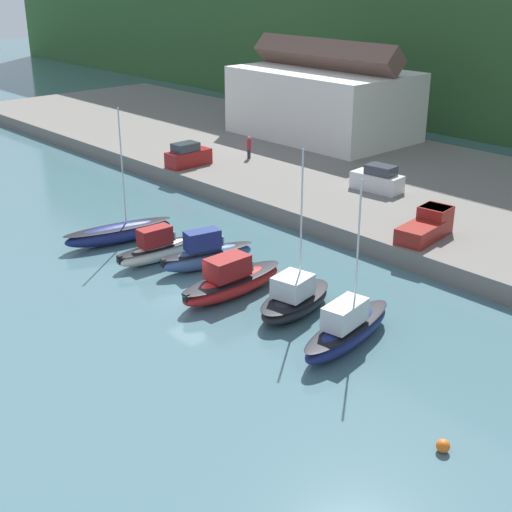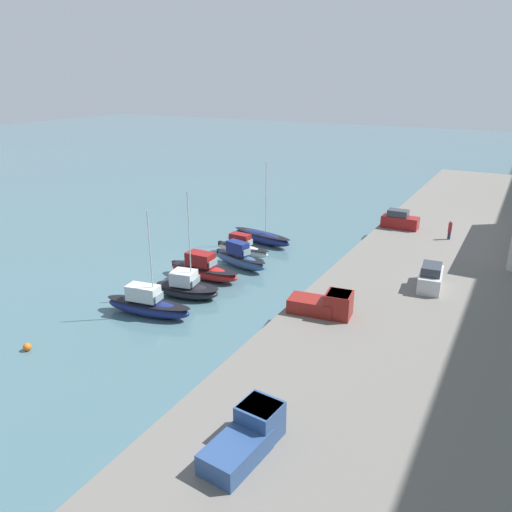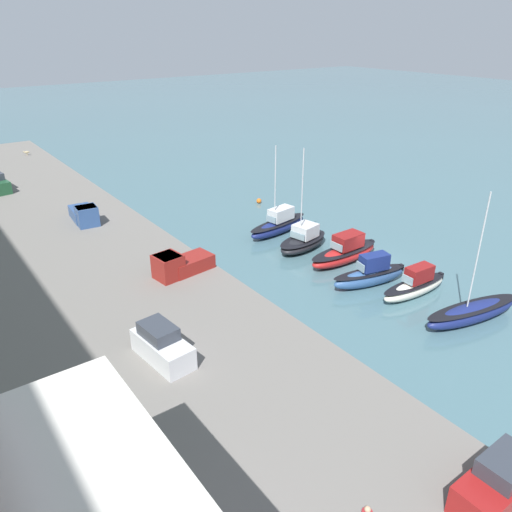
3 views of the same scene
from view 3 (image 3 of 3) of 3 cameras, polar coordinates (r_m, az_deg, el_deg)
ground_plane at (r=44.75m, az=12.98°, el=-0.77°), size 320.00×320.00×0.00m
quay_promenade at (r=32.01m, az=-20.81°, el=-11.79°), size 127.44×27.29×1.35m
moored_boat_0 at (r=38.04m, az=23.45°, el=-5.93°), size 3.24×8.26×9.58m
moored_boat_1 at (r=40.00m, az=17.74°, el=-3.21°), size 1.88×6.55×2.41m
moored_boat_2 at (r=40.52m, az=12.92°, el=-2.06°), size 2.94×6.78×2.66m
moored_boat_3 at (r=44.10m, az=10.13°, el=0.45°), size 2.22×7.54×2.57m
moored_boat_4 at (r=46.13m, az=5.43°, el=1.79°), size 3.53×6.21×9.50m
moored_boat_5 at (r=49.62m, az=2.61°, el=3.67°), size 3.04×7.76×8.85m
parked_car_0 at (r=24.05m, az=26.03°, el=-22.29°), size 1.85×4.22×2.16m
parked_car_1 at (r=29.52m, az=-10.71°, el=-10.00°), size 4.36×2.22×2.16m
pickup_truck_0 at (r=38.83m, az=-8.79°, el=-0.97°), size 2.53×4.93×1.90m
pickup_truck_1 at (r=51.45m, az=-18.98°, el=4.54°), size 4.88×2.37×1.90m
dog_on_quay at (r=82.30m, az=-24.76°, el=10.72°), size 0.41×0.88×0.68m
mooring_buoy_0 at (r=58.33m, az=0.34°, el=6.32°), size 0.57×0.57×0.57m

